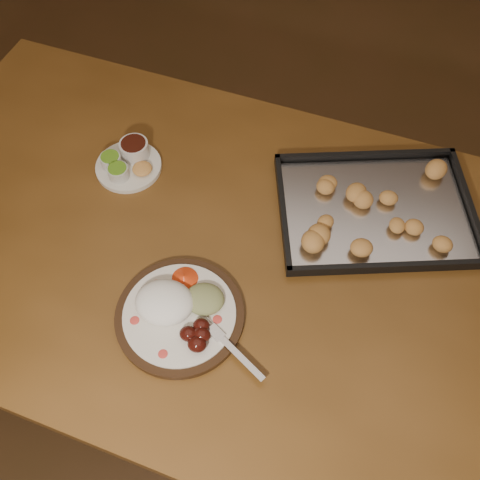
# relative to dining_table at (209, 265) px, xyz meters

# --- Properties ---
(ground) EXTENTS (4.00, 4.00, 0.00)m
(ground) POSITION_rel_dining_table_xyz_m (0.06, 0.29, -0.65)
(ground) COLOR #56361D
(ground) RESTS_ON ground
(dining_table) EXTENTS (1.63, 1.14, 0.75)m
(dining_table) POSITION_rel_dining_table_xyz_m (0.00, 0.00, 0.00)
(dining_table) COLOR brown
(dining_table) RESTS_ON ground
(dinner_plate) EXTENTS (0.31, 0.25, 0.06)m
(dinner_plate) POSITION_rel_dining_table_xyz_m (-0.02, -0.17, 0.12)
(dinner_plate) COLOR black
(dinner_plate) RESTS_ON dining_table
(condiment_saucer) EXTENTS (0.15, 0.15, 0.05)m
(condiment_saucer) POSITION_rel_dining_table_xyz_m (-0.22, 0.17, 0.12)
(condiment_saucer) COLOR silver
(condiment_saucer) RESTS_ON dining_table
(baking_tray) EXTENTS (0.48, 0.40, 0.04)m
(baking_tray) POSITION_rel_dining_table_xyz_m (0.35, 0.15, 0.11)
(baking_tray) COLOR black
(baking_tray) RESTS_ON dining_table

